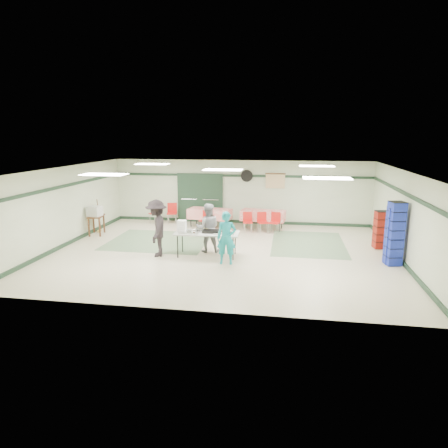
# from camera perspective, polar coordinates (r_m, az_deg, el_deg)

# --- Properties ---
(floor) EXTENTS (11.00, 11.00, 0.00)m
(floor) POSITION_cam_1_polar(r_m,az_deg,el_deg) (13.09, -0.17, -4.02)
(floor) COLOR beige
(floor) RESTS_ON ground
(ceiling) EXTENTS (11.00, 11.00, 0.00)m
(ceiling) POSITION_cam_1_polar(r_m,az_deg,el_deg) (12.58, -0.17, 7.84)
(ceiling) COLOR white
(ceiling) RESTS_ON wall_back
(wall_back) EXTENTS (11.00, 0.00, 11.00)m
(wall_back) POSITION_cam_1_polar(r_m,az_deg,el_deg) (17.16, 2.27, 4.60)
(wall_back) COLOR beige
(wall_back) RESTS_ON floor
(wall_front) EXTENTS (11.00, 0.00, 11.00)m
(wall_front) POSITION_cam_1_polar(r_m,az_deg,el_deg) (8.48, -5.11, -3.90)
(wall_front) COLOR beige
(wall_front) RESTS_ON floor
(wall_left) EXTENTS (0.00, 9.00, 9.00)m
(wall_left) POSITION_cam_1_polar(r_m,az_deg,el_deg) (14.68, -21.88, 2.31)
(wall_left) COLOR beige
(wall_left) RESTS_ON floor
(wall_right) EXTENTS (0.00, 9.00, 9.00)m
(wall_right) POSITION_cam_1_polar(r_m,az_deg,el_deg) (13.07, 24.36, 0.91)
(wall_right) COLOR beige
(wall_right) RESTS_ON floor
(trim_back) EXTENTS (11.00, 0.06, 0.10)m
(trim_back) POSITION_cam_1_polar(r_m,az_deg,el_deg) (17.05, 2.28, 6.91)
(trim_back) COLOR #1C3323
(trim_back) RESTS_ON wall_back
(baseboard_back) EXTENTS (11.00, 0.06, 0.12)m
(baseboard_back) POSITION_cam_1_polar(r_m,az_deg,el_deg) (17.36, 2.22, 0.37)
(baseboard_back) COLOR #1C3323
(baseboard_back) RESTS_ON floor
(trim_left) EXTENTS (0.06, 9.00, 0.10)m
(trim_left) POSITION_cam_1_polar(r_m,az_deg,el_deg) (14.57, -22.01, 5.02)
(trim_left) COLOR #1C3323
(trim_left) RESTS_ON wall_back
(baseboard_left) EXTENTS (0.06, 9.00, 0.12)m
(baseboard_left) POSITION_cam_1_polar(r_m,az_deg,el_deg) (14.93, -21.38, -2.56)
(baseboard_left) COLOR #1C3323
(baseboard_left) RESTS_ON floor
(trim_right) EXTENTS (0.06, 9.00, 0.10)m
(trim_right) POSITION_cam_1_polar(r_m,az_deg,el_deg) (12.95, 24.52, 3.95)
(trim_right) COLOR #1C3323
(trim_right) RESTS_ON wall_back
(baseboard_right) EXTENTS (0.06, 9.00, 0.12)m
(baseboard_right) POSITION_cam_1_polar(r_m,az_deg,el_deg) (13.36, 23.74, -4.51)
(baseboard_right) COLOR #1C3323
(baseboard_right) RESTS_ON floor
(green_patch_a) EXTENTS (3.50, 3.00, 0.01)m
(green_patch_a) POSITION_cam_1_polar(r_m,az_deg,el_deg) (14.61, -9.25, -2.39)
(green_patch_a) COLOR gray
(green_patch_a) RESTS_ON floor
(green_patch_b) EXTENTS (2.50, 3.50, 0.01)m
(green_patch_b) POSITION_cam_1_polar(r_m,az_deg,el_deg) (14.39, 11.90, -2.73)
(green_patch_b) COLOR gray
(green_patch_b) RESTS_ON floor
(double_door_left) EXTENTS (0.90, 0.06, 2.10)m
(double_door_left) POSITION_cam_1_polar(r_m,az_deg,el_deg) (17.55, -4.93, 3.75)
(double_door_left) COLOR gray
(double_door_left) RESTS_ON floor
(double_door_right) EXTENTS (0.90, 0.06, 2.10)m
(double_door_right) POSITION_cam_1_polar(r_m,az_deg,el_deg) (17.34, -1.87, 3.68)
(double_door_right) COLOR gray
(double_door_right) RESTS_ON floor
(door_frame) EXTENTS (2.00, 0.03, 2.15)m
(door_frame) POSITION_cam_1_polar(r_m,az_deg,el_deg) (17.42, -3.44, 3.71)
(door_frame) COLOR #1C3323
(door_frame) RESTS_ON floor
(wall_fan) EXTENTS (0.50, 0.10, 0.50)m
(wall_fan) POSITION_cam_1_polar(r_m,az_deg,el_deg) (16.99, 3.28, 6.88)
(wall_fan) COLOR black
(wall_fan) RESTS_ON wall_back
(scroll_banner) EXTENTS (0.80, 0.02, 0.60)m
(scroll_banner) POSITION_cam_1_polar(r_m,az_deg,el_deg) (16.93, 7.34, 6.10)
(scroll_banner) COLOR #D9B687
(scroll_banner) RESTS_ON wall_back
(serving_table) EXTENTS (2.03, 0.88, 0.76)m
(serving_table) POSITION_cam_1_polar(r_m,az_deg,el_deg) (12.52, -2.48, -1.40)
(serving_table) COLOR #B9BAB4
(serving_table) RESTS_ON floor
(sheet_tray_right) EXTENTS (0.64, 0.49, 0.02)m
(sheet_tray_right) POSITION_cam_1_polar(r_m,az_deg,el_deg) (12.41, 0.09, -1.26)
(sheet_tray_right) COLOR silver
(sheet_tray_right) RESTS_ON serving_table
(sheet_tray_mid) EXTENTS (0.57, 0.44, 0.02)m
(sheet_tray_mid) POSITION_cam_1_polar(r_m,az_deg,el_deg) (12.67, -2.97, -0.99)
(sheet_tray_mid) COLOR silver
(sheet_tray_mid) RESTS_ON serving_table
(sheet_tray_left) EXTENTS (0.61, 0.47, 0.02)m
(sheet_tray_left) POSITION_cam_1_polar(r_m,az_deg,el_deg) (12.52, -4.94, -1.18)
(sheet_tray_left) COLOR silver
(sheet_tray_left) RESTS_ON serving_table
(baking_pan) EXTENTS (0.52, 0.34, 0.08)m
(baking_pan) POSITION_cam_1_polar(r_m,az_deg,el_deg) (12.48, -1.90, -1.05)
(baking_pan) COLOR black
(baking_pan) RESTS_ON serving_table
(foam_box_stack) EXTENTS (0.27, 0.25, 0.36)m
(foam_box_stack) POSITION_cam_1_polar(r_m,az_deg,el_deg) (12.66, -6.06, -0.26)
(foam_box_stack) COLOR white
(foam_box_stack) RESTS_ON serving_table
(volunteer_teal) EXTENTS (0.60, 0.42, 1.57)m
(volunteer_teal) POSITION_cam_1_polar(r_m,az_deg,el_deg) (11.73, 0.36, -2.02)
(volunteer_teal) COLOR teal
(volunteer_teal) RESTS_ON floor
(volunteer_grey) EXTENTS (0.87, 0.73, 1.60)m
(volunteer_grey) POSITION_cam_1_polar(r_m,az_deg,el_deg) (12.95, -2.34, -0.55)
(volunteer_grey) COLOR gray
(volunteer_grey) RESTS_ON floor
(volunteer_dark) EXTENTS (0.91, 1.28, 1.79)m
(volunteer_dark) POSITION_cam_1_polar(r_m,az_deg,el_deg) (12.65, -9.58, -0.59)
(volunteer_dark) COLOR black
(volunteer_dark) RESTS_ON floor
(dining_table_a) EXTENTS (1.84, 1.01, 0.77)m
(dining_table_a) POSITION_cam_1_polar(r_m,az_deg,el_deg) (16.21, 5.59, 1.26)
(dining_table_a) COLOR red
(dining_table_a) RESTS_ON floor
(dining_table_b) EXTENTS (1.84, 1.05, 0.77)m
(dining_table_b) POSITION_cam_1_polar(r_m,az_deg,el_deg) (16.48, -2.06, 1.51)
(dining_table_b) COLOR red
(dining_table_b) RESTS_ON floor
(chair_a) EXTENTS (0.48, 0.48, 0.80)m
(chair_a) POSITION_cam_1_polar(r_m,az_deg,el_deg) (15.66, 5.50, 0.56)
(chair_a) COLOR red
(chair_a) RESTS_ON floor
(chair_b) EXTENTS (0.42, 0.42, 0.78)m
(chair_b) POSITION_cam_1_polar(r_m,az_deg,el_deg) (15.71, 3.40, 0.58)
(chair_b) COLOR red
(chair_b) RESTS_ON floor
(chair_c) EXTENTS (0.47, 0.47, 0.81)m
(chair_c) POSITION_cam_1_polar(r_m,az_deg,el_deg) (15.64, 7.30, 0.52)
(chair_c) COLOR red
(chair_c) RESTS_ON floor
(chair_d) EXTENTS (0.47, 0.47, 0.80)m
(chair_d) POSITION_cam_1_polar(r_m,az_deg,el_deg) (15.96, -2.61, 0.83)
(chair_d) COLOR red
(chair_d) RESTS_ON floor
(chair_loose_a) EXTENTS (0.48, 0.48, 0.87)m
(chair_loose_a) POSITION_cam_1_polar(r_m,az_deg,el_deg) (17.37, -7.43, 1.86)
(chair_loose_a) COLOR red
(chair_loose_a) RESTS_ON floor
(chair_loose_b) EXTENTS (0.57, 0.57, 0.89)m
(chair_loose_b) POSITION_cam_1_polar(r_m,az_deg,el_deg) (17.35, -9.57, 1.83)
(chair_loose_b) COLOR red
(chair_loose_b) RESTS_ON floor
(crate_stack_blue_a) EXTENTS (0.44, 0.44, 1.70)m
(crate_stack_blue_a) POSITION_cam_1_polar(r_m,az_deg,el_deg) (12.74, 23.06, -1.58)
(crate_stack_blue_a) COLOR #1A209E
(crate_stack_blue_a) RESTS_ON floor
(crate_stack_red) EXTENTS (0.44, 0.44, 1.28)m
(crate_stack_red) POSITION_cam_1_polar(r_m,az_deg,el_deg) (14.35, 21.46, -0.78)
(crate_stack_red) COLOR maroon
(crate_stack_red) RESTS_ON floor
(crate_stack_blue_b) EXTENTS (0.50, 0.50, 1.89)m
(crate_stack_blue_b) POSITION_cam_1_polar(r_m,az_deg,el_deg) (12.61, 23.22, -1.28)
(crate_stack_blue_b) COLOR #1A209E
(crate_stack_blue_b) RESTS_ON floor
(printer_table) EXTENTS (0.64, 0.85, 0.74)m
(printer_table) POSITION_cam_1_polar(r_m,az_deg,el_deg) (15.96, -17.80, 0.72)
(printer_table) COLOR brown
(printer_table) RESTS_ON floor
(office_printer) EXTENTS (0.52, 0.46, 0.38)m
(office_printer) POSITION_cam_1_polar(r_m,az_deg,el_deg) (15.83, -18.01, 1.76)
(office_printer) COLOR #B3B3AE
(office_printer) RESTS_ON printer_table
(broom) EXTENTS (0.08, 0.21, 1.29)m
(broom) POSITION_cam_1_polar(r_m,az_deg,el_deg) (16.34, -17.42, 1.21)
(broom) COLOR brown
(broom) RESTS_ON floor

